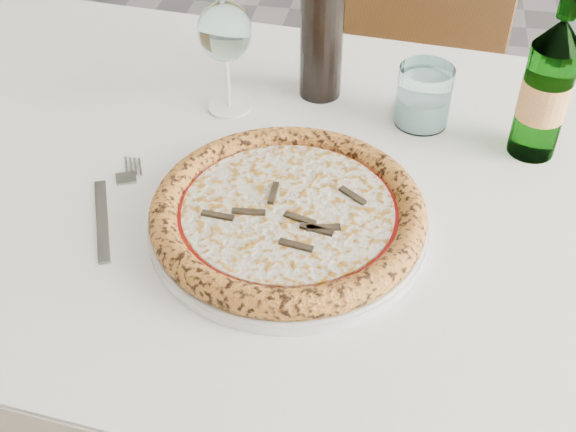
{
  "coord_description": "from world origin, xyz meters",
  "views": [
    {
      "loc": [
        0.24,
        -0.49,
        1.35
      ],
      "look_at": [
        0.12,
        0.16,
        0.78
      ],
      "focal_mm": 45.0,
      "sensor_mm": 36.0,
      "label": 1
    }
  ],
  "objects_px": {
    "pizza": "(288,212)",
    "wine_glass": "(225,34)",
    "plate": "(288,223)",
    "dining_table": "(301,229)",
    "chair_far": "(409,54)",
    "beer_bottle": "(546,89)",
    "wine_bottle": "(322,27)",
    "tumbler": "(423,99)"
  },
  "relations": [
    {
      "from": "wine_glass",
      "to": "beer_bottle",
      "type": "relative_size",
      "value": 0.68
    },
    {
      "from": "wine_glass",
      "to": "tumbler",
      "type": "height_order",
      "value": "wine_glass"
    },
    {
      "from": "plate",
      "to": "beer_bottle",
      "type": "distance_m",
      "value": 0.38
    },
    {
      "from": "wine_glass",
      "to": "wine_bottle",
      "type": "bearing_deg",
      "value": 27.64
    },
    {
      "from": "pizza",
      "to": "wine_glass",
      "type": "bearing_deg",
      "value": 118.64
    },
    {
      "from": "chair_far",
      "to": "beer_bottle",
      "type": "distance_m",
      "value": 0.76
    },
    {
      "from": "pizza",
      "to": "wine_glass",
      "type": "xyz_separation_m",
      "value": [
        -0.14,
        0.25,
        0.1
      ]
    },
    {
      "from": "dining_table",
      "to": "pizza",
      "type": "distance_m",
      "value": 0.15
    },
    {
      "from": "dining_table",
      "to": "plate",
      "type": "distance_m",
      "value": 0.14
    },
    {
      "from": "plate",
      "to": "beer_bottle",
      "type": "relative_size",
      "value": 1.37
    },
    {
      "from": "pizza",
      "to": "beer_bottle",
      "type": "distance_m",
      "value": 0.38
    },
    {
      "from": "beer_bottle",
      "to": "wine_bottle",
      "type": "height_order",
      "value": "wine_bottle"
    },
    {
      "from": "beer_bottle",
      "to": "wine_bottle",
      "type": "distance_m",
      "value": 0.32
    },
    {
      "from": "plate",
      "to": "wine_glass",
      "type": "xyz_separation_m",
      "value": [
        -0.14,
        0.25,
        0.11
      ]
    },
    {
      "from": "dining_table",
      "to": "plate",
      "type": "bearing_deg",
      "value": -90.0
    },
    {
      "from": "pizza",
      "to": "wine_bottle",
      "type": "distance_m",
      "value": 0.33
    },
    {
      "from": "dining_table",
      "to": "beer_bottle",
      "type": "height_order",
      "value": "beer_bottle"
    },
    {
      "from": "plate",
      "to": "pizza",
      "type": "bearing_deg",
      "value": -161.69
    },
    {
      "from": "chair_far",
      "to": "wine_bottle",
      "type": "bearing_deg",
      "value": -102.75
    },
    {
      "from": "plate",
      "to": "pizza",
      "type": "relative_size",
      "value": 1.02
    },
    {
      "from": "plate",
      "to": "wine_bottle",
      "type": "relative_size",
      "value": 1.3
    },
    {
      "from": "pizza",
      "to": "wine_glass",
      "type": "relative_size",
      "value": 1.96
    },
    {
      "from": "dining_table",
      "to": "chair_far",
      "type": "bearing_deg",
      "value": 81.32
    },
    {
      "from": "dining_table",
      "to": "pizza",
      "type": "height_order",
      "value": "pizza"
    },
    {
      "from": "dining_table",
      "to": "plate",
      "type": "height_order",
      "value": "plate"
    },
    {
      "from": "chair_far",
      "to": "wine_glass",
      "type": "bearing_deg",
      "value": -111.99
    },
    {
      "from": "beer_bottle",
      "to": "tumbler",
      "type": "bearing_deg",
      "value": 163.9
    },
    {
      "from": "plate",
      "to": "pizza",
      "type": "xyz_separation_m",
      "value": [
        -0.0,
        -0.0,
        0.02
      ]
    },
    {
      "from": "chair_far",
      "to": "plate",
      "type": "bearing_deg",
      "value": -97.71
    },
    {
      "from": "chair_far",
      "to": "pizza",
      "type": "distance_m",
      "value": 0.92
    },
    {
      "from": "pizza",
      "to": "beer_bottle",
      "type": "height_order",
      "value": "beer_bottle"
    },
    {
      "from": "beer_bottle",
      "to": "wine_glass",
      "type": "bearing_deg",
      "value": 176.21
    },
    {
      "from": "chair_far",
      "to": "plate",
      "type": "relative_size",
      "value": 2.74
    },
    {
      "from": "dining_table",
      "to": "wine_glass",
      "type": "bearing_deg",
      "value": 132.38
    },
    {
      "from": "wine_glass",
      "to": "tumbler",
      "type": "distance_m",
      "value": 0.3
    },
    {
      "from": "dining_table",
      "to": "pizza",
      "type": "relative_size",
      "value": 4.44
    },
    {
      "from": "dining_table",
      "to": "tumbler",
      "type": "xyz_separation_m",
      "value": [
        0.15,
        0.16,
        0.13
      ]
    },
    {
      "from": "chair_far",
      "to": "plate",
      "type": "xyz_separation_m",
      "value": [
        -0.12,
        -0.88,
        0.23
      ]
    },
    {
      "from": "dining_table",
      "to": "plate",
      "type": "xyz_separation_m",
      "value": [
        0.0,
        -0.1,
        0.1
      ]
    },
    {
      "from": "dining_table",
      "to": "wine_glass",
      "type": "relative_size",
      "value": 8.69
    },
    {
      "from": "plate",
      "to": "pizza",
      "type": "height_order",
      "value": "pizza"
    },
    {
      "from": "wine_glass",
      "to": "beer_bottle",
      "type": "bearing_deg",
      "value": -3.79
    }
  ]
}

